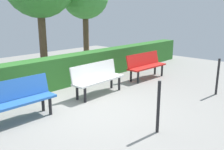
# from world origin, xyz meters

# --- Properties ---
(ground_plane) EXTENTS (16.21, 16.21, 0.00)m
(ground_plane) POSITION_xyz_m (0.00, 0.00, 0.00)
(ground_plane) COLOR gray
(bench_red) EXTENTS (1.65, 0.54, 0.86)m
(bench_red) POSITION_xyz_m (-3.28, -0.63, 0.48)
(bench_red) COLOR red
(bench_red) RESTS_ON ground_plane
(bench_white) EXTENTS (1.64, 0.49, 0.86)m
(bench_white) POSITION_xyz_m (-1.00, -0.63, 0.48)
(bench_white) COLOR white
(bench_white) RESTS_ON ground_plane
(bench_blue) EXTENTS (1.50, 0.50, 0.86)m
(bench_blue) POSITION_xyz_m (1.27, -0.62, 0.48)
(bench_blue) COLOR blue
(bench_blue) RESTS_ON ground_plane
(hedge_row) EXTENTS (12.21, 0.57, 0.91)m
(hedge_row) POSITION_xyz_m (-1.02, -2.00, 0.46)
(hedge_row) COLOR #2D6B28
(hedge_row) RESTS_ON ground_plane
(railing_post_near) EXTENTS (0.06, 0.06, 1.00)m
(railing_post_near) POSITION_xyz_m (-3.19, 1.79, 0.50)
(railing_post_near) COLOR black
(railing_post_near) RESTS_ON ground_plane
(railing_post_mid) EXTENTS (0.06, 0.06, 1.00)m
(railing_post_mid) POSITION_xyz_m (-0.21, 1.79, 0.50)
(railing_post_mid) COLOR black
(railing_post_mid) RESTS_ON ground_plane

